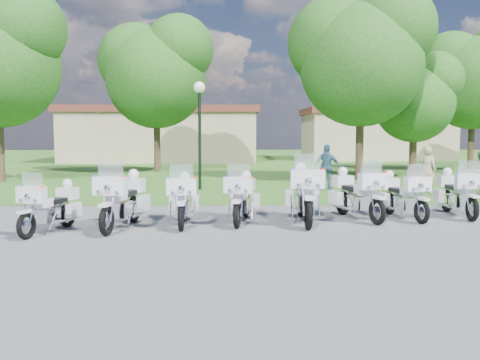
{
  "coord_description": "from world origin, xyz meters",
  "views": [
    {
      "loc": [
        -1.03,
        -13.34,
        2.29
      ],
      "look_at": [
        -0.67,
        1.2,
        0.95
      ],
      "focal_mm": 40.0,
      "sensor_mm": 36.0,
      "label": 1
    }
  ],
  "objects_px": {
    "motorcycle_3": "(243,197)",
    "motorcycle_7": "(457,192)",
    "motorcycle_1": "(123,199)",
    "motorcycle_4": "(304,193)",
    "motorcycle_5": "(356,193)",
    "motorcycle_2": "(183,199)",
    "motorcycle_6": "(402,195)",
    "motorcycle_0": "(51,206)",
    "bystander_a": "(427,170)",
    "lamp_post": "(200,108)",
    "bystander_c": "(327,167)"
  },
  "relations": [
    {
      "from": "motorcycle_2",
      "to": "motorcycle_3",
      "type": "distance_m",
      "value": 1.5
    },
    {
      "from": "motorcycle_7",
      "to": "bystander_a",
      "type": "height_order",
      "value": "bystander_a"
    },
    {
      "from": "motorcycle_1",
      "to": "motorcycle_4",
      "type": "relative_size",
      "value": 0.92
    },
    {
      "from": "motorcycle_2",
      "to": "motorcycle_6",
      "type": "bearing_deg",
      "value": -173.68
    },
    {
      "from": "motorcycle_2",
      "to": "lamp_post",
      "type": "xyz_separation_m",
      "value": [
        0.02,
        7.73,
        2.51
      ]
    },
    {
      "from": "motorcycle_1",
      "to": "motorcycle_3",
      "type": "height_order",
      "value": "motorcycle_1"
    },
    {
      "from": "motorcycle_3",
      "to": "motorcycle_1",
      "type": "bearing_deg",
      "value": 24.17
    },
    {
      "from": "motorcycle_7",
      "to": "bystander_c",
      "type": "relative_size",
      "value": 1.29
    },
    {
      "from": "motorcycle_2",
      "to": "motorcycle_5",
      "type": "xyz_separation_m",
      "value": [
        4.45,
        0.74,
        0.03
      ]
    },
    {
      "from": "motorcycle_2",
      "to": "bystander_a",
      "type": "relative_size",
      "value": 1.31
    },
    {
      "from": "motorcycle_3",
      "to": "motorcycle_5",
      "type": "bearing_deg",
      "value": -162.48
    },
    {
      "from": "motorcycle_1",
      "to": "motorcycle_2",
      "type": "height_order",
      "value": "motorcycle_1"
    },
    {
      "from": "motorcycle_1",
      "to": "bystander_c",
      "type": "xyz_separation_m",
      "value": [
        6.32,
        7.95,
        0.2
      ]
    },
    {
      "from": "bystander_a",
      "to": "motorcycle_5",
      "type": "bearing_deg",
      "value": 87.13
    },
    {
      "from": "motorcycle_5",
      "to": "motorcycle_7",
      "type": "bearing_deg",
      "value": 171.93
    },
    {
      "from": "motorcycle_4",
      "to": "motorcycle_7",
      "type": "distance_m",
      "value": 4.39
    },
    {
      "from": "motorcycle_2",
      "to": "lamp_post",
      "type": "distance_m",
      "value": 8.13
    },
    {
      "from": "motorcycle_2",
      "to": "motorcycle_3",
      "type": "xyz_separation_m",
      "value": [
        1.46,
        0.32,
        0.0
      ]
    },
    {
      "from": "motorcycle_1",
      "to": "motorcycle_2",
      "type": "bearing_deg",
      "value": -152.82
    },
    {
      "from": "motorcycle_6",
      "to": "bystander_c",
      "type": "relative_size",
      "value": 1.22
    },
    {
      "from": "motorcycle_3",
      "to": "motorcycle_4",
      "type": "xyz_separation_m",
      "value": [
        1.54,
        -0.03,
        0.1
      ]
    },
    {
      "from": "motorcycle_0",
      "to": "bystander_a",
      "type": "bearing_deg",
      "value": -131.21
    },
    {
      "from": "motorcycle_1",
      "to": "motorcycle_2",
      "type": "xyz_separation_m",
      "value": [
        1.38,
        0.44,
        -0.05
      ]
    },
    {
      "from": "motorcycle_0",
      "to": "motorcycle_7",
      "type": "xyz_separation_m",
      "value": [
        10.21,
        2.1,
        0.05
      ]
    },
    {
      "from": "motorcycle_2",
      "to": "motorcycle_3",
      "type": "bearing_deg",
      "value": -169.58
    },
    {
      "from": "motorcycle_1",
      "to": "motorcycle_7",
      "type": "bearing_deg",
      "value": -159.82
    },
    {
      "from": "motorcycle_7",
      "to": "bystander_a",
      "type": "xyz_separation_m",
      "value": [
        0.99,
        4.81,
        0.23
      ]
    },
    {
      "from": "motorcycle_3",
      "to": "motorcycle_7",
      "type": "height_order",
      "value": "motorcycle_7"
    },
    {
      "from": "motorcycle_4",
      "to": "motorcycle_7",
      "type": "relative_size",
      "value": 1.15
    },
    {
      "from": "motorcycle_3",
      "to": "motorcycle_4",
      "type": "relative_size",
      "value": 0.86
    },
    {
      "from": "motorcycle_4",
      "to": "bystander_c",
      "type": "relative_size",
      "value": 1.49
    },
    {
      "from": "motorcycle_6",
      "to": "motorcycle_0",
      "type": "bearing_deg",
      "value": -1.25
    },
    {
      "from": "lamp_post",
      "to": "bystander_c",
      "type": "xyz_separation_m",
      "value": [
        4.92,
        -0.22,
        -2.27
      ]
    },
    {
      "from": "motorcycle_0",
      "to": "motorcycle_1",
      "type": "distance_m",
      "value": 1.61
    },
    {
      "from": "motorcycle_5",
      "to": "bystander_a",
      "type": "xyz_separation_m",
      "value": [
        3.83,
        5.25,
        0.2
      ]
    },
    {
      "from": "motorcycle_2",
      "to": "lamp_post",
      "type": "bearing_deg",
      "value": -91.88
    },
    {
      "from": "motorcycle_6",
      "to": "motorcycle_7",
      "type": "distance_m",
      "value": 1.66
    },
    {
      "from": "bystander_a",
      "to": "lamp_post",
      "type": "bearing_deg",
      "value": 21.38
    },
    {
      "from": "motorcycle_4",
      "to": "motorcycle_5",
      "type": "height_order",
      "value": "motorcycle_4"
    },
    {
      "from": "motorcycle_1",
      "to": "bystander_c",
      "type": "height_order",
      "value": "bystander_c"
    },
    {
      "from": "motorcycle_6",
      "to": "lamp_post",
      "type": "bearing_deg",
      "value": -63.34
    },
    {
      "from": "motorcycle_1",
      "to": "motorcycle_6",
      "type": "xyz_separation_m",
      "value": [
        7.06,
        1.24,
        -0.07
      ]
    },
    {
      "from": "lamp_post",
      "to": "bystander_c",
      "type": "distance_m",
      "value": 5.42
    },
    {
      "from": "motorcycle_5",
      "to": "motorcycle_4",
      "type": "bearing_deg",
      "value": 0.8
    },
    {
      "from": "motorcycle_6",
      "to": "bystander_c",
      "type": "bearing_deg",
      "value": -96.33
    },
    {
      "from": "motorcycle_4",
      "to": "motorcycle_6",
      "type": "xyz_separation_m",
      "value": [
        2.67,
        0.52,
        -0.12
      ]
    },
    {
      "from": "motorcycle_0",
      "to": "bystander_a",
      "type": "relative_size",
      "value": 1.17
    },
    {
      "from": "motorcycle_2",
      "to": "lamp_post",
      "type": "height_order",
      "value": "lamp_post"
    },
    {
      "from": "motorcycle_2",
      "to": "motorcycle_7",
      "type": "distance_m",
      "value": 7.39
    },
    {
      "from": "motorcycle_5",
      "to": "motorcycle_2",
      "type": "bearing_deg",
      "value": -7.33
    }
  ]
}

